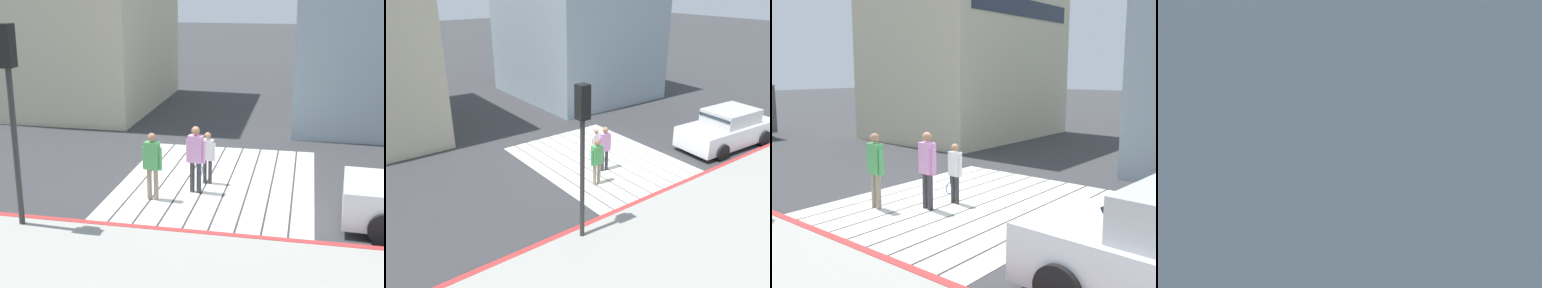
# 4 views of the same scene
# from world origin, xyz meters

# --- Properties ---
(ground_plane) EXTENTS (120.00, 120.00, 0.00)m
(ground_plane) POSITION_xyz_m (0.00, 0.00, 0.00)
(ground_plane) COLOR #38383A
(crosswalk_stripes) EXTENTS (6.40, 4.90, 0.01)m
(crosswalk_stripes) POSITION_xyz_m (0.00, 0.00, 0.01)
(crosswalk_stripes) COLOR silver
(crosswalk_stripes) RESTS_ON ground
(curb_painted) EXTENTS (0.16, 40.00, 0.13)m
(curb_painted) POSITION_xyz_m (-3.25, 0.00, 0.07)
(curb_painted) COLOR #BC3333
(curb_painted) RESTS_ON ground
(pedestrian_adult_lead) EXTENTS (0.27, 0.49, 1.69)m
(pedestrian_adult_lead) POSITION_xyz_m (-0.80, 0.42, 0.98)
(pedestrian_adult_lead) COLOR #333338
(pedestrian_adult_lead) RESTS_ON ground
(pedestrian_adult_trailing) EXTENTS (0.24, 0.48, 1.65)m
(pedestrian_adult_trailing) POSITION_xyz_m (-1.47, 1.32, 0.96)
(pedestrian_adult_trailing) COLOR gray
(pedestrian_adult_trailing) RESTS_ON ground
(pedestrian_child_with_racket) EXTENTS (0.30, 0.42, 1.37)m
(pedestrian_child_with_racket) POSITION_xyz_m (-0.10, 0.26, 0.77)
(pedestrian_child_with_racket) COLOR #333338
(pedestrian_child_with_racket) RESTS_ON ground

